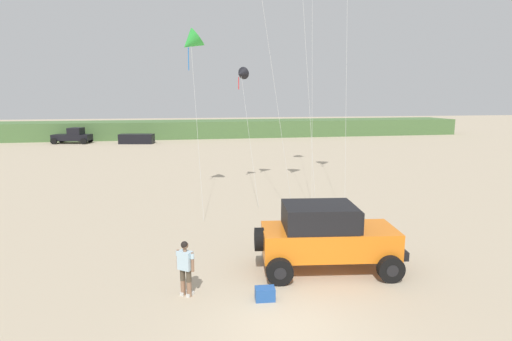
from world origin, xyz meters
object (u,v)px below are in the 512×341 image
cooler_box (265,294)px  distant_pickup (73,136)px  kite_pink_ribbon (191,42)px  jeep (327,235)px  distant_sedan (137,139)px  person_watching (185,265)px  kite_blue_swept (241,74)px

cooler_box → distant_pickup: size_ratio=0.11×
distant_pickup → kite_pink_ribbon: 35.87m
jeep → distant_pickup: (-17.77, 42.91, -0.26)m
jeep → kite_pink_ribbon: bearing=109.9°
distant_sedan → kite_pink_ribbon: kite_pink_ribbon is taller
cooler_box → distant_sedan: bearing=104.2°
person_watching → kite_pink_ribbon: kite_pink_ribbon is taller
kite_blue_swept → distant_sedan: bearing=107.6°
kite_pink_ribbon → kite_blue_swept: 3.96m
distant_pickup → distant_sedan: (7.94, -1.78, -0.34)m
person_watching → kite_blue_swept: (3.81, 13.75, 6.18)m
cooler_box → kite_blue_swept: 16.11m
person_watching → distant_pickup: bearing=106.6°
jeep → person_watching: 4.77m
distant_pickup → distant_sedan: size_ratio=1.16×
jeep → cooler_box: 3.14m
person_watching → cooler_box: bearing=-17.6°
cooler_box → kite_pink_ribbon: (-1.43, 12.42, 8.46)m
kite_pink_ribbon → person_watching: bearing=-93.8°
jeep → person_watching: (-4.66, -0.98, -0.26)m
kite_blue_swept → person_watching: bearing=-105.5°
jeep → distant_pickup: size_ratio=1.02×
jeep → distant_sedan: (-9.83, 41.13, -0.60)m
cooler_box → kite_pink_ribbon: bearing=101.0°
jeep → distant_pickup: bearing=112.5°
distant_pickup → distant_sedan: distant_pickup is taller
distant_pickup → kite_pink_ribbon: size_ratio=0.52×
distant_sedan → kite_pink_ribbon: size_ratio=0.45×
jeep → person_watching: jeep is taller
distant_sedan → kite_pink_ribbon: (5.94, -30.38, 8.05)m
cooler_box → kite_pink_ribbon: 15.10m
distant_sedan → kite_blue_swept: kite_blue_swept is taller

